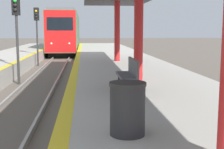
% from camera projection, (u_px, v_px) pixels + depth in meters
% --- Properties ---
extents(train, '(2.84, 19.01, 4.59)m').
position_uv_depth(train, '(66.00, 32.00, 36.53)').
color(train, black).
rests_on(train, ground).
extents(signal_mid, '(0.36, 0.31, 4.15)m').
position_uv_depth(signal_mid, '(16.00, 23.00, 14.50)').
color(signal_mid, '#2D2D2D').
rests_on(signal_mid, ground).
extents(signal_far, '(0.36, 0.31, 4.15)m').
position_uv_depth(signal_far, '(37.00, 25.00, 22.19)').
color(signal_far, '#2D2D2D').
rests_on(signal_far, ground).
extents(trash_bin, '(0.61, 0.61, 0.88)m').
position_uv_depth(trash_bin, '(127.00, 108.00, 5.09)').
color(trash_bin, '#262628').
rests_on(trash_bin, platform_right).
extents(bench, '(0.44, 1.53, 0.92)m').
position_uv_depth(bench, '(129.00, 74.00, 8.71)').
color(bench, '#4C4C51').
rests_on(bench, platform_right).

